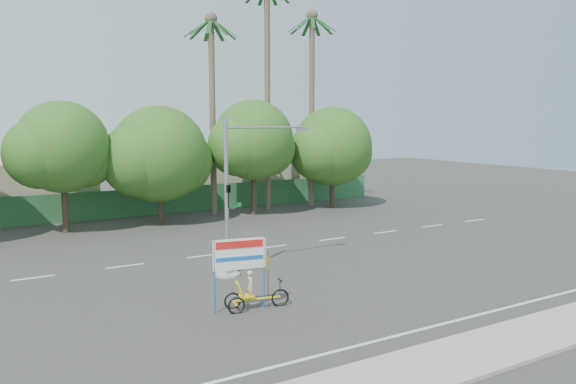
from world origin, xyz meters
TOP-DOWN VIEW (x-y plane):
  - ground at (0.00, 0.00)m, footprint 120.00×120.00m
  - sidewalk_near at (0.00, -7.50)m, footprint 50.00×2.40m
  - fence at (0.00, 21.50)m, footprint 38.00×0.08m
  - building_left at (-10.00, 26.00)m, footprint 12.00×8.00m
  - building_right at (8.00, 26.00)m, footprint 14.00×8.00m
  - tree_left at (-7.05, 18.00)m, footprint 6.66×5.60m
  - tree_center at (-1.05, 18.00)m, footprint 7.62×6.40m
  - tree_right at (5.95, 18.00)m, footprint 6.90×5.80m
  - tree_far_right at (12.95, 18.00)m, footprint 7.38×6.20m
  - palm_tall at (8.00, 19.50)m, footprint 3.73×3.79m
  - palm_mid at (12.00, 19.50)m, footprint 3.73×3.79m
  - palm_short at (3.50, 19.50)m, footprint 3.73×3.79m
  - traffic_signal at (-2.20, 3.98)m, footprint 4.72×1.10m
  - trike_billboard at (-3.77, -0.49)m, footprint 2.81×0.96m

SIDE VIEW (x-z plane):
  - ground at x=0.00m, z-range 0.00..0.00m
  - sidewalk_near at x=0.00m, z-range 0.00..0.12m
  - fence at x=0.00m, z-range 0.00..2.00m
  - trike_billboard at x=-3.77m, z-range -0.27..2.53m
  - building_right at x=8.00m, z-range 0.00..3.60m
  - building_left at x=-10.00m, z-range 0.00..4.00m
  - traffic_signal at x=-2.20m, z-range -0.58..6.42m
  - tree_center at x=-1.05m, z-range 0.54..8.39m
  - tree_far_right at x=12.95m, z-range 0.68..8.61m
  - tree_left at x=-7.05m, z-range 1.02..9.09m
  - tree_right at x=5.95m, z-range 1.06..9.42m
  - palm_short at x=3.50m, z-range 1.64..16.09m
  - palm_mid at x=12.00m, z-range 1.67..17.12m
  - palm_tall at x=8.00m, z-range 1.74..19.19m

